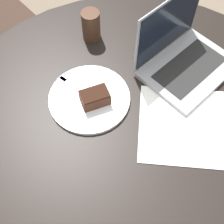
% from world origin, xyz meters
% --- Properties ---
extents(ground_plane, '(12.00, 12.00, 0.00)m').
position_xyz_m(ground_plane, '(0.00, 0.00, 0.00)').
color(ground_plane, '#6B5B4C').
extents(dining_table, '(1.32, 1.32, 0.73)m').
position_xyz_m(dining_table, '(0.00, 0.00, 0.62)').
color(dining_table, black).
rests_on(dining_table, ground_plane).
extents(paper_document, '(0.41, 0.34, 0.00)m').
position_xyz_m(paper_document, '(-0.18, -0.09, 0.73)').
color(paper_document, white).
rests_on(paper_document, dining_table).
extents(plate, '(0.27, 0.27, 0.01)m').
position_xyz_m(plate, '(0.18, -0.10, 0.74)').
color(plate, silver).
rests_on(plate, dining_table).
extents(cake_slice, '(0.11, 0.10, 0.05)m').
position_xyz_m(cake_slice, '(0.16, -0.09, 0.77)').
color(cake_slice, '#472619').
rests_on(cake_slice, plate).
extents(fork, '(0.17, 0.09, 0.00)m').
position_xyz_m(fork, '(0.24, -0.13, 0.74)').
color(fork, silver).
rests_on(fork, plate).
extents(coffee_glass, '(0.07, 0.07, 0.11)m').
position_xyz_m(coffee_glass, '(0.26, -0.37, 0.79)').
color(coffee_glass, '#3D2619').
rests_on(coffee_glass, dining_table).
extents(laptop, '(0.36, 0.38, 0.25)m').
position_xyz_m(laptop, '(-0.09, -0.32, 0.77)').
color(laptop, gray).
rests_on(laptop, dining_table).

